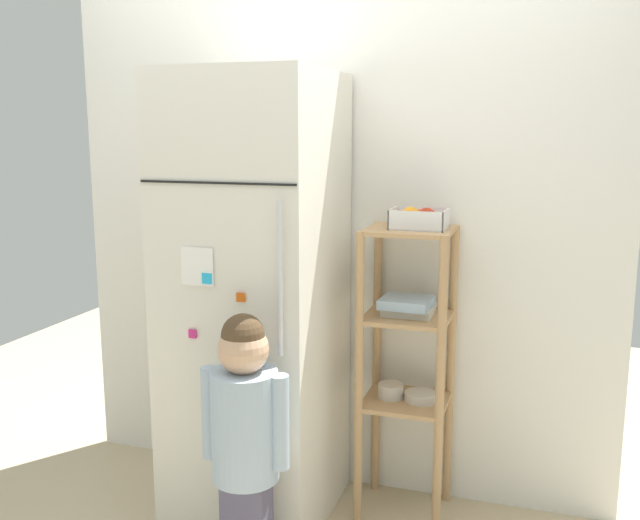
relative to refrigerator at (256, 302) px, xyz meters
The scene contains 6 objects.
ground_plane 0.95m from the refrigerator, ahead, with size 6.00×6.00×0.00m, color tan.
kitchen_wall_back 0.50m from the refrigerator, 58.56° to the left, with size 2.49×0.03×2.35m, color silver.
refrigerator is the anchor object (origin of this frame).
child_standing 0.60m from the refrigerator, 71.71° to the right, with size 0.33×0.24×1.01m.
pantry_shelf_unit 0.65m from the refrigerator, 15.49° to the left, with size 0.36×0.34×1.23m.
fruit_bin 0.75m from the refrigerator, 14.28° to the left, with size 0.22×0.18×0.09m.
Camera 1 is at (0.90, -2.58, 1.62)m, focal length 39.57 mm.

